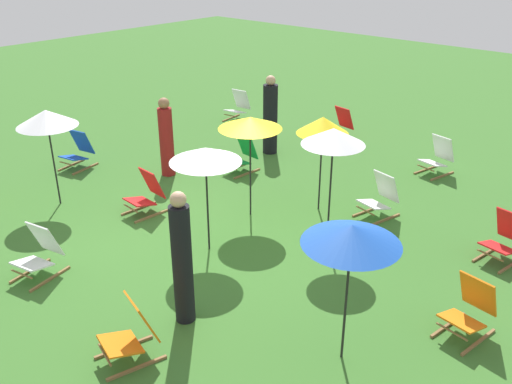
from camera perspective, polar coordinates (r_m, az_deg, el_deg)
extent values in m
plane|color=#386B28|center=(9.44, -4.86, -5.06)|extent=(40.00, 40.00, 0.00)
cube|color=olive|center=(10.69, -11.96, -1.65)|extent=(0.09, 0.76, 0.04)
cube|color=olive|center=(10.36, -10.62, -2.44)|extent=(0.09, 0.76, 0.04)
cube|color=red|center=(10.37, -11.87, -0.97)|extent=(0.51, 0.47, 0.13)
cube|color=red|center=(10.39, -10.64, 0.92)|extent=(0.50, 0.28, 0.57)
cylinder|color=olive|center=(10.30, -12.76, -1.65)|extent=(0.44, 0.06, 0.03)
cube|color=olive|center=(12.28, -2.32, 2.49)|extent=(0.09, 0.76, 0.04)
cube|color=olive|center=(11.98, -0.91, 1.91)|extent=(0.09, 0.76, 0.04)
cube|color=#148C38|center=(11.97, -1.99, 3.19)|extent=(0.51, 0.47, 0.13)
cube|color=#148C38|center=(12.05, -0.95, 4.79)|extent=(0.50, 0.28, 0.57)
cylinder|color=olive|center=(11.87, -2.70, 2.62)|extent=(0.44, 0.06, 0.03)
cube|color=olive|center=(9.77, 22.57, -5.86)|extent=(0.17, 0.75, 0.04)
cube|color=olive|center=(9.61, 24.80, -6.83)|extent=(0.17, 0.75, 0.04)
cube|color=red|center=(9.49, 23.64, -5.25)|extent=(0.55, 0.51, 0.13)
cube|color=red|center=(9.61, 24.80, -3.20)|extent=(0.52, 0.33, 0.57)
cylinder|color=olive|center=(9.37, 22.96, -6.03)|extent=(0.44, 0.10, 0.03)
cube|color=olive|center=(13.10, -18.46, 2.66)|extent=(0.19, 0.75, 0.04)
cube|color=olive|center=(12.79, -17.13, 2.30)|extent=(0.19, 0.75, 0.04)
cube|color=#1947B7|center=(12.79, -18.27, 3.37)|extent=(0.56, 0.52, 0.13)
cube|color=#1947B7|center=(12.88, -17.47, 4.97)|extent=(0.52, 0.34, 0.57)
cylinder|color=olive|center=(12.70, -18.88, 2.78)|extent=(0.44, 0.12, 0.03)
cube|color=olive|center=(9.28, -22.20, -7.51)|extent=(0.19, 0.75, 0.04)
cube|color=olive|center=(8.97, -20.39, -8.36)|extent=(0.19, 0.75, 0.04)
cube|color=white|center=(8.95, -22.04, -6.85)|extent=(0.56, 0.52, 0.13)
cube|color=white|center=(8.97, -20.88, -4.50)|extent=(0.52, 0.34, 0.57)
cylinder|color=olive|center=(8.88, -22.95, -7.79)|extent=(0.44, 0.12, 0.03)
cube|color=olive|center=(14.30, 7.74, 5.61)|extent=(0.17, 0.75, 0.04)
cube|color=olive|center=(14.02, 9.02, 5.12)|extent=(0.17, 0.75, 0.04)
cube|color=red|center=(14.01, 8.15, 6.26)|extent=(0.55, 0.51, 0.13)
cube|color=red|center=(14.13, 9.08, 7.56)|extent=(0.52, 0.33, 0.57)
cylinder|color=olive|center=(13.89, 7.55, 5.83)|extent=(0.44, 0.11, 0.03)
cube|color=olive|center=(12.74, 17.05, 2.22)|extent=(0.21, 0.75, 0.04)
cube|color=olive|center=(12.50, 18.60, 1.57)|extent=(0.21, 0.75, 0.04)
cube|color=white|center=(12.45, 17.68, 2.86)|extent=(0.57, 0.53, 0.13)
cube|color=white|center=(12.58, 18.70, 4.32)|extent=(0.52, 0.35, 0.57)
cylinder|color=olive|center=(12.32, 17.07, 2.37)|extent=(0.43, 0.13, 0.03)
cube|color=olive|center=(7.96, 19.15, -12.80)|extent=(0.16, 0.76, 0.04)
cube|color=olive|center=(7.81, 21.90, -14.14)|extent=(0.16, 0.76, 0.04)
cube|color=orange|center=(7.66, 20.39, -12.32)|extent=(0.54, 0.50, 0.13)
cube|color=orange|center=(7.73, 21.89, -9.69)|extent=(0.51, 0.32, 0.57)
cylinder|color=olive|center=(7.56, 19.49, -13.40)|extent=(0.44, 0.10, 0.03)
cube|color=olive|center=(10.57, 11.39, -1.91)|extent=(0.21, 0.75, 0.04)
cube|color=olive|center=(10.31, 13.13, -2.80)|extent=(0.21, 0.75, 0.04)
cube|color=white|center=(10.26, 11.99, -1.25)|extent=(0.57, 0.53, 0.13)
cube|color=white|center=(10.35, 13.27, 0.57)|extent=(0.52, 0.35, 0.57)
cylinder|color=olive|center=(10.16, 11.17, -1.90)|extent=(0.43, 0.13, 0.03)
cube|color=olive|center=(7.40, -13.42, -15.25)|extent=(0.24, 0.74, 0.04)
cube|color=olive|center=(7.08, -12.13, -17.29)|extent=(0.24, 0.74, 0.04)
cube|color=orange|center=(7.06, -13.77, -14.94)|extent=(0.58, 0.55, 0.13)
cube|color=orange|center=(6.95, -11.64, -12.44)|extent=(0.53, 0.37, 0.57)
cylinder|color=olive|center=(7.06, -15.29, -15.85)|extent=(0.43, 0.15, 0.03)
cube|color=olive|center=(15.74, -2.59, 7.63)|extent=(0.12, 0.76, 0.04)
cube|color=olive|center=(15.48, -1.29, 7.35)|extent=(0.12, 0.76, 0.04)
cube|color=white|center=(15.46, -2.18, 8.29)|extent=(0.53, 0.48, 0.13)
cube|color=white|center=(15.61, -1.52, 9.53)|extent=(0.50, 0.30, 0.57)
cylinder|color=olive|center=(15.33, -2.64, 7.86)|extent=(0.44, 0.08, 0.03)
cylinder|color=black|center=(10.18, 6.67, 2.74)|extent=(0.03, 0.03, 1.78)
cone|color=yellow|center=(9.92, 6.89, 6.84)|extent=(0.94, 0.94, 0.31)
cylinder|color=black|center=(9.89, -0.59, 2.47)|extent=(0.03, 0.03, 1.85)
cone|color=yellow|center=(9.60, -0.61, 7.13)|extent=(1.12, 1.12, 0.21)
cylinder|color=black|center=(6.63, 9.29, -10.47)|extent=(0.03, 0.03, 1.82)
cone|color=#194CB2|center=(6.19, 9.81, -4.32)|extent=(1.13, 1.13, 0.23)
cylinder|color=black|center=(8.97, 7.64, 0.30)|extent=(0.03, 0.03, 2.00)
cone|color=white|center=(8.64, 7.98, 5.69)|extent=(1.00, 1.00, 0.26)
cylinder|color=black|center=(8.81, -5.03, -0.93)|extent=(0.03, 0.03, 1.75)
cone|color=white|center=(8.50, -5.23, 3.84)|extent=(1.12, 1.12, 0.23)
cylinder|color=black|center=(10.99, -20.13, 3.19)|extent=(0.03, 0.03, 1.83)
cone|color=white|center=(10.74, -20.76, 7.13)|extent=(1.09, 1.09, 0.30)
cylinder|color=maroon|center=(11.87, -9.19, 5.09)|extent=(0.33, 0.33, 1.47)
sphere|color=#936647|center=(11.62, -9.47, 8.99)|extent=(0.23, 0.23, 0.23)
cylinder|color=black|center=(7.26, -7.58, -7.48)|extent=(0.35, 0.35, 1.70)
sphere|color=tan|center=(6.80, -8.02, -0.77)|extent=(0.21, 0.21, 0.21)
cylinder|color=black|center=(12.96, 1.47, 7.48)|extent=(0.47, 0.47, 1.62)
sphere|color=tan|center=(12.72, 1.52, 11.41)|extent=(0.23, 0.23, 0.23)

